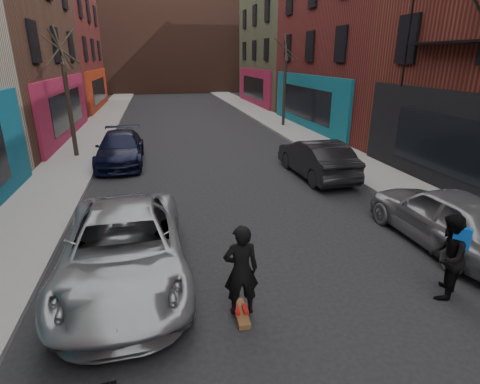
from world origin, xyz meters
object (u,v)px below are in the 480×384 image
parked_right_end (316,158)px  parked_left_far (124,248)px  tree_left_far (66,85)px  skateboarder (241,270)px  tree_right_far (285,74)px  pedestrian (447,256)px  skateboard (241,313)px  parked_left_end (120,149)px  parked_right_far (447,217)px

parked_right_end → parked_left_far: bearing=39.3°
tree_left_far → skateboarder: tree_left_far is taller
tree_right_far → parked_right_end: size_ratio=1.49×
skateboarder → pedestrian: skateboarder is taller
parked_left_far → skateboarder: bearing=-40.3°
skateboard → skateboarder: size_ratio=0.46×
tree_left_far → pedestrian: tree_left_far is taller
pedestrian → parked_left_far: bearing=-57.6°
skateboarder → parked_left_end: bearing=-73.8°
tree_right_far → skateboard: size_ratio=8.50×
parked_right_far → skateboarder: skateboarder is taller
skateboarder → parked_left_far: bearing=-37.1°
parked_left_far → skateboarder: size_ratio=3.13×
skateboard → parked_left_far: bearing=142.9°
tree_right_far → parked_right_far: size_ratio=1.50×
parked_left_far → skateboard: (2.13, -1.73, -0.71)m
tree_left_far → pedestrian: size_ratio=3.71×
parked_left_far → parked_right_far: 7.80m
parked_right_far → parked_left_end: bearing=-49.8°
skateboarder → pedestrian: 4.08m
tree_left_far → parked_left_far: tree_left_far is taller
skateboarder → parked_right_end: bearing=-119.8°
tree_left_far → skateboarder: bearing=-68.6°
parked_left_end → pedestrian: bearing=-59.2°
parked_left_far → parked_right_far: size_ratio=1.20×
tree_left_far → parked_right_far: (10.80, -11.42, -2.61)m
tree_left_far → tree_right_far: tree_right_far is taller
parked_left_far → parked_right_end: size_ratio=1.20×
parked_left_far → parked_right_end: (6.97, 6.12, -0.01)m
tree_left_far → pedestrian: (9.20, -13.31, -2.50)m
parked_right_far → skateboarder: size_ratio=2.60×
parked_right_end → parked_left_end: bearing=-27.3°
parked_left_far → skateboard: parked_left_far is taller
parked_right_far → pedestrian: (-1.60, -1.89, 0.11)m
parked_left_far → parked_left_end: size_ratio=1.14×
parked_right_far → skateboard: size_ratio=5.67×
parked_left_end → pedestrian: (7.02, -11.76, 0.19)m
pedestrian → parked_left_end: bearing=-99.2°
tree_left_far → skateboard: tree_left_far is taller
tree_left_far → skateboard: 14.44m
parked_left_end → skateboard: 11.92m
tree_right_far → skateboarder: bearing=-110.9°
parked_right_end → skateboard: bearing=56.4°
tree_left_far → parked_left_end: bearing=-35.4°
parked_right_end → skateboard: (-4.83, -7.85, -0.70)m
parked_right_end → parked_right_far: bearing=95.7°
parked_left_end → skateboarder: skateboarder is taller
tree_right_far → parked_left_end: bearing=-143.5°
parked_left_end → parked_right_end: bearing=-25.3°
tree_right_far → parked_left_end: tree_right_far is taller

